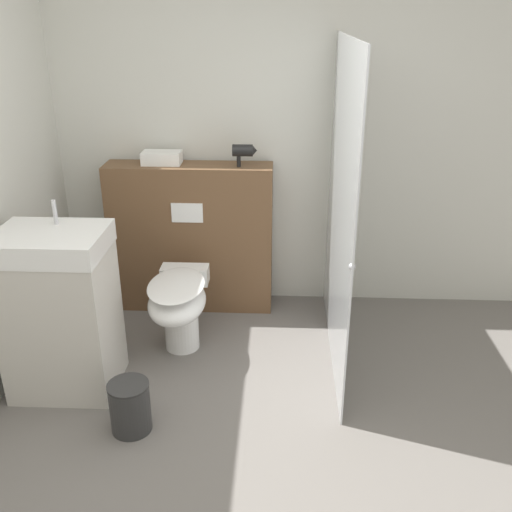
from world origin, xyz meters
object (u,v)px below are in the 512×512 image
sink_vanity (60,312)px  waste_bin (130,407)px  hair_drier (244,151)px  toilet (179,304)px

sink_vanity → waste_bin: bearing=-39.2°
hair_drier → waste_bin: size_ratio=0.58×
sink_vanity → waste_bin: 0.70m
toilet → sink_vanity: sink_vanity is taller
waste_bin → sink_vanity: bearing=140.8°
toilet → sink_vanity: (-0.61, -0.40, 0.15)m
sink_vanity → hair_drier: size_ratio=6.72×
waste_bin → hair_drier: bearing=69.4°
toilet → sink_vanity: bearing=-146.8°
sink_vanity → waste_bin: sink_vanity is taller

